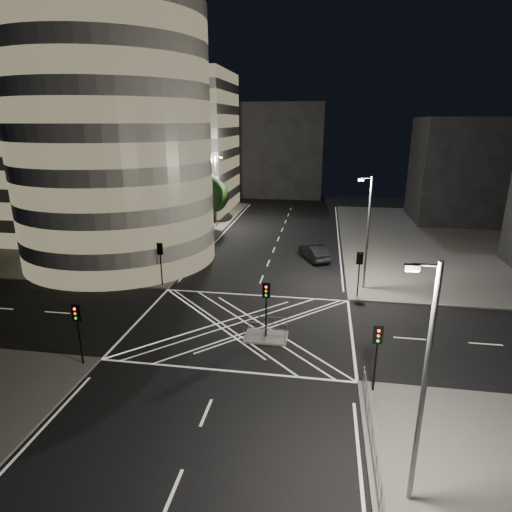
% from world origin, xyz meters
% --- Properties ---
extents(ground, '(120.00, 120.00, 0.00)m').
position_xyz_m(ground, '(0.00, 0.00, 0.00)').
color(ground, black).
rests_on(ground, ground).
extents(sidewalk_far_left, '(42.00, 42.00, 0.15)m').
position_xyz_m(sidewalk_far_left, '(-29.00, 27.00, 0.07)').
color(sidewalk_far_left, '#5B5855').
rests_on(sidewalk_far_left, ground).
extents(central_island, '(3.00, 2.00, 0.15)m').
position_xyz_m(central_island, '(2.00, -1.50, 0.07)').
color(central_island, slate).
rests_on(central_island, ground).
extents(office_tower_curved, '(30.00, 29.00, 27.20)m').
position_xyz_m(office_tower_curved, '(-20.74, 18.74, 12.65)').
color(office_tower_curved, gray).
rests_on(office_tower_curved, sidewalk_far_left).
extents(office_block_rear, '(24.00, 16.00, 22.00)m').
position_xyz_m(office_block_rear, '(-22.00, 42.00, 11.15)').
color(office_block_rear, gray).
rests_on(office_block_rear, sidewalk_far_left).
extents(building_right_far, '(14.00, 12.00, 15.00)m').
position_xyz_m(building_right_far, '(26.00, 40.00, 7.65)').
color(building_right_far, black).
rests_on(building_right_far, sidewalk_far_right).
extents(building_far_end, '(18.00, 8.00, 18.00)m').
position_xyz_m(building_far_end, '(-4.00, 58.00, 9.00)').
color(building_far_end, black).
rests_on(building_far_end, ground).
extents(tree_a, '(4.26, 4.26, 7.23)m').
position_xyz_m(tree_a, '(-10.50, 9.00, 4.92)').
color(tree_a, black).
rests_on(tree_a, sidewalk_far_left).
extents(tree_b, '(4.88, 4.88, 7.96)m').
position_xyz_m(tree_b, '(-10.50, 15.00, 5.29)').
color(tree_b, black).
rests_on(tree_b, sidewalk_far_left).
extents(tree_c, '(4.45, 4.45, 7.56)m').
position_xyz_m(tree_c, '(-10.50, 21.00, 5.14)').
color(tree_c, black).
rests_on(tree_c, sidewalk_far_left).
extents(tree_d, '(5.38, 5.38, 8.16)m').
position_xyz_m(tree_d, '(-10.50, 27.00, 5.21)').
color(tree_d, black).
rests_on(tree_d, sidewalk_far_left).
extents(tree_e, '(4.27, 4.27, 6.35)m').
position_xyz_m(tree_e, '(-10.50, 33.00, 4.03)').
color(tree_e, black).
rests_on(tree_e, sidewalk_far_left).
extents(traffic_signal_fl, '(0.55, 0.22, 4.00)m').
position_xyz_m(traffic_signal_fl, '(-8.80, 6.80, 2.91)').
color(traffic_signal_fl, black).
rests_on(traffic_signal_fl, sidewalk_far_left).
extents(traffic_signal_nl, '(0.55, 0.22, 4.00)m').
position_xyz_m(traffic_signal_nl, '(-8.80, -6.80, 2.91)').
color(traffic_signal_nl, black).
rests_on(traffic_signal_nl, sidewalk_near_left).
extents(traffic_signal_fr, '(0.55, 0.22, 4.00)m').
position_xyz_m(traffic_signal_fr, '(8.80, 6.80, 2.91)').
color(traffic_signal_fr, black).
rests_on(traffic_signal_fr, sidewalk_far_right).
extents(traffic_signal_nr, '(0.55, 0.22, 4.00)m').
position_xyz_m(traffic_signal_nr, '(8.80, -6.80, 2.91)').
color(traffic_signal_nr, black).
rests_on(traffic_signal_nr, sidewalk_near_right).
extents(traffic_signal_island, '(0.55, 0.22, 4.00)m').
position_xyz_m(traffic_signal_island, '(2.00, -1.50, 2.91)').
color(traffic_signal_island, black).
rests_on(traffic_signal_island, central_island).
extents(street_lamp_left_near, '(1.25, 0.25, 10.00)m').
position_xyz_m(street_lamp_left_near, '(-9.44, 12.00, 5.54)').
color(street_lamp_left_near, slate).
rests_on(street_lamp_left_near, sidewalk_far_left).
extents(street_lamp_left_far, '(1.25, 0.25, 10.00)m').
position_xyz_m(street_lamp_left_far, '(-9.44, 30.00, 5.54)').
color(street_lamp_left_far, slate).
rests_on(street_lamp_left_far, sidewalk_far_left).
extents(street_lamp_right_far, '(1.25, 0.25, 10.00)m').
position_xyz_m(street_lamp_right_far, '(9.44, 9.00, 5.54)').
color(street_lamp_right_far, slate).
rests_on(street_lamp_right_far, sidewalk_far_right).
extents(street_lamp_right_near, '(1.25, 0.25, 10.00)m').
position_xyz_m(street_lamp_right_near, '(9.44, -14.00, 5.54)').
color(street_lamp_right_near, slate).
rests_on(street_lamp_right_near, sidewalk_near_right).
extents(railing_near_right, '(0.06, 11.70, 1.10)m').
position_xyz_m(railing_near_right, '(8.30, -12.15, 0.70)').
color(railing_near_right, slate).
rests_on(railing_near_right, sidewalk_near_right).
extents(railing_island_south, '(2.80, 0.06, 1.10)m').
position_xyz_m(railing_island_south, '(2.00, -2.40, 0.70)').
color(railing_island_south, slate).
rests_on(railing_island_south, central_island).
extents(railing_island_north, '(2.80, 0.06, 1.10)m').
position_xyz_m(railing_island_north, '(2.00, -0.60, 0.70)').
color(railing_island_north, slate).
rests_on(railing_island_north, central_island).
extents(sedan, '(3.80, 5.43, 1.70)m').
position_xyz_m(sedan, '(4.80, 17.00, 0.85)').
color(sedan, black).
rests_on(sedan, ground).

